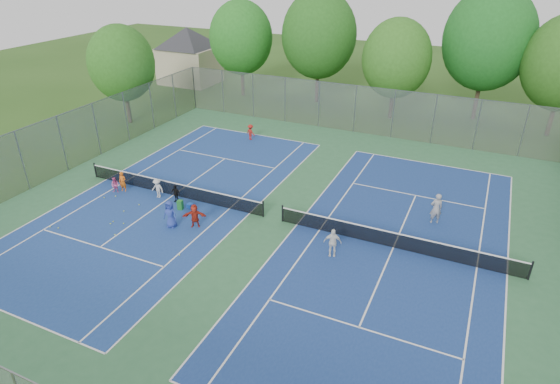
% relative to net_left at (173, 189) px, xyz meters
% --- Properties ---
extents(ground, '(120.00, 120.00, 0.00)m').
position_rel_net_left_xyz_m(ground, '(7.00, 0.00, -0.46)').
color(ground, '#2B5019').
rests_on(ground, ground).
extents(court_pad, '(32.00, 32.00, 0.01)m').
position_rel_net_left_xyz_m(court_pad, '(7.00, 0.00, -0.45)').
color(court_pad, '#30653D').
rests_on(court_pad, ground).
extents(court_left, '(10.97, 23.77, 0.01)m').
position_rel_net_left_xyz_m(court_left, '(0.00, 0.00, -0.44)').
color(court_left, navy).
rests_on(court_left, court_pad).
extents(court_right, '(10.97, 23.77, 0.01)m').
position_rel_net_left_xyz_m(court_right, '(14.00, 0.00, -0.44)').
color(court_right, navy).
rests_on(court_right, court_pad).
extents(net_left, '(12.87, 0.10, 0.91)m').
position_rel_net_left_xyz_m(net_left, '(0.00, 0.00, 0.00)').
color(net_left, black).
rests_on(net_left, ground).
extents(net_right, '(12.87, 0.10, 0.91)m').
position_rel_net_left_xyz_m(net_right, '(14.00, 0.00, 0.00)').
color(net_right, black).
rests_on(net_right, ground).
extents(fence_north, '(32.00, 0.10, 4.00)m').
position_rel_net_left_xyz_m(fence_north, '(7.00, 16.00, 1.54)').
color(fence_north, gray).
rests_on(fence_north, ground).
extents(fence_west, '(0.10, 32.00, 4.00)m').
position_rel_net_left_xyz_m(fence_west, '(-9.00, 0.00, 1.54)').
color(fence_west, gray).
rests_on(fence_west, ground).
extents(house, '(11.03, 11.03, 7.30)m').
position_rel_net_left_xyz_m(house, '(-15.00, 24.00, 3.76)').
color(house, '#B7A88C').
rests_on(house, ground).
extents(tree_nw, '(6.40, 6.40, 9.58)m').
position_rel_net_left_xyz_m(tree_nw, '(-7.00, 22.00, 5.44)').
color(tree_nw, '#443326').
rests_on(tree_nw, ground).
extents(tree_nl, '(7.20, 7.20, 10.69)m').
position_rel_net_left_xyz_m(tree_nl, '(1.00, 23.00, 6.09)').
color(tree_nl, '#443326').
rests_on(tree_nl, ground).
extents(tree_nc, '(6.00, 6.00, 8.85)m').
position_rel_net_left_xyz_m(tree_nc, '(9.00, 21.00, 4.94)').
color(tree_nc, '#443326').
rests_on(tree_nc, ground).
extents(tree_nr, '(7.60, 7.60, 11.42)m').
position_rel_net_left_xyz_m(tree_nr, '(16.00, 24.00, 6.59)').
color(tree_nr, '#443326').
rests_on(tree_nr, ground).
extents(tree_side_w, '(5.60, 5.60, 8.47)m').
position_rel_net_left_xyz_m(tree_side_w, '(-12.00, 10.00, 4.79)').
color(tree_side_w, '#443326').
rests_on(tree_side_w, ground).
extents(ball_crate, '(0.36, 0.36, 0.28)m').
position_rel_net_left_xyz_m(ball_crate, '(1.88, -0.87, -0.32)').
color(ball_crate, '#174DB3').
rests_on(ball_crate, ground).
extents(ball_hopper, '(0.36, 0.36, 0.60)m').
position_rel_net_left_xyz_m(ball_hopper, '(1.48, -1.28, -0.16)').
color(ball_hopper, '#217C2A').
rests_on(ball_hopper, ground).
extents(student_a, '(0.54, 0.40, 1.35)m').
position_rel_net_left_xyz_m(student_a, '(-3.26, -0.82, 0.22)').
color(student_a, orange).
rests_on(student_a, ground).
extents(student_b, '(0.59, 0.50, 1.04)m').
position_rel_net_left_xyz_m(student_b, '(-3.57, -1.19, 0.07)').
color(student_b, '#DF5693').
rests_on(student_b, ground).
extents(student_c, '(0.83, 0.48, 1.28)m').
position_rel_net_left_xyz_m(student_c, '(-0.68, -0.60, 0.18)').
color(student_c, beige).
rests_on(student_c, ground).
extents(student_d, '(0.71, 0.37, 1.15)m').
position_rel_net_left_xyz_m(student_d, '(0.69, -0.60, 0.12)').
color(student_d, black).
rests_on(student_d, ground).
extents(student_e, '(0.83, 0.57, 1.64)m').
position_rel_net_left_xyz_m(student_e, '(2.18, -3.13, 0.36)').
color(student_e, '#283B95').
rests_on(student_e, ground).
extents(student_f, '(1.36, 0.94, 1.41)m').
position_rel_net_left_xyz_m(student_f, '(3.39, -2.55, 0.25)').
color(student_f, '#AB2818').
rests_on(student_f, ground).
extents(child_far_baseline, '(0.95, 0.73, 1.30)m').
position_rel_net_left_xyz_m(child_far_baseline, '(-0.08, 10.69, 0.19)').
color(child_far_baseline, '#A31C17').
rests_on(child_far_baseline, ground).
extents(instructor, '(0.81, 0.69, 1.86)m').
position_rel_net_left_xyz_m(instructor, '(15.54, 3.48, 0.48)').
color(instructor, gray).
rests_on(instructor, ground).
extents(teen_court_b, '(0.98, 0.63, 1.55)m').
position_rel_net_left_xyz_m(teen_court_b, '(11.28, -1.97, 0.32)').
color(teen_court_b, white).
rests_on(teen_court_b, ground).
extents(tennis_ball_0, '(0.07, 0.07, 0.07)m').
position_rel_net_left_xyz_m(tennis_ball_0, '(-0.46, -4.06, -0.42)').
color(tennis_ball_0, '#AECC2F').
rests_on(tennis_ball_0, ground).
extents(tennis_ball_1, '(0.07, 0.07, 0.07)m').
position_rel_net_left_xyz_m(tennis_ball_1, '(-3.20, -1.68, -0.42)').
color(tennis_ball_1, '#ECF438').
rests_on(tennis_ball_1, ground).
extents(tennis_ball_2, '(0.07, 0.07, 0.07)m').
position_rel_net_left_xyz_m(tennis_ball_2, '(-1.12, -4.39, -0.42)').
color(tennis_ball_2, '#C0E535').
rests_on(tennis_ball_2, ground).
extents(tennis_ball_3, '(0.07, 0.07, 0.07)m').
position_rel_net_left_xyz_m(tennis_ball_3, '(-3.97, -6.07, -0.42)').
color(tennis_ball_3, yellow).
rests_on(tennis_ball_3, ground).
extents(tennis_ball_4, '(0.07, 0.07, 0.07)m').
position_rel_net_left_xyz_m(tennis_ball_4, '(-1.16, -4.14, -0.42)').
color(tennis_ball_4, gold).
rests_on(tennis_ball_4, ground).
extents(tennis_ball_5, '(0.07, 0.07, 0.07)m').
position_rel_net_left_xyz_m(tennis_ball_5, '(4.12, -1.80, -0.42)').
color(tennis_ball_5, gold).
rests_on(tennis_ball_5, ground).
extents(tennis_ball_6, '(0.07, 0.07, 0.07)m').
position_rel_net_left_xyz_m(tennis_ball_6, '(-1.12, -1.94, -0.42)').
color(tennis_ball_6, '#D9E735').
rests_on(tennis_ball_6, ground).
extents(tennis_ball_7, '(0.07, 0.07, 0.07)m').
position_rel_net_left_xyz_m(tennis_ball_7, '(-3.46, -5.96, -0.42)').
color(tennis_ball_7, '#B7D230').
rests_on(tennis_ball_7, ground).
extents(tennis_ball_8, '(0.07, 0.07, 0.07)m').
position_rel_net_left_xyz_m(tennis_ball_8, '(-1.42, -2.94, -0.42)').
color(tennis_ball_8, '#E3ED37').
rests_on(tennis_ball_8, ground).
extents(tennis_ball_9, '(0.07, 0.07, 0.07)m').
position_rel_net_left_xyz_m(tennis_ball_9, '(-0.08, -5.18, -0.42)').
color(tennis_ball_9, '#BEDD33').
rests_on(tennis_ball_9, ground).
extents(tennis_ball_10, '(0.07, 0.07, 0.07)m').
position_rel_net_left_xyz_m(tennis_ball_10, '(4.23, -5.27, -0.42)').
color(tennis_ball_10, '#B4D732').
rests_on(tennis_ball_10, ground).
extents(tennis_ball_11, '(0.07, 0.07, 0.07)m').
position_rel_net_left_xyz_m(tennis_ball_11, '(-3.71, -2.14, -0.42)').
color(tennis_ball_11, '#BBCA2F').
rests_on(tennis_ball_11, ground).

